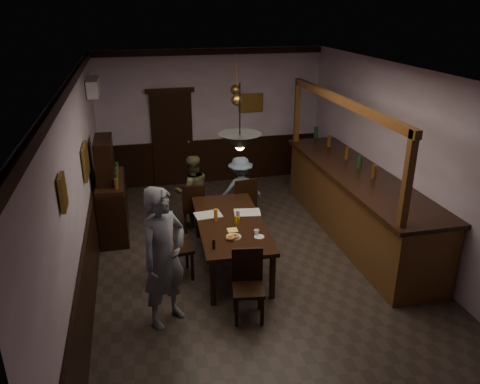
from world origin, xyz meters
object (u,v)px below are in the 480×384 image
object	(u,v)px
person_seated_left	(192,191)
coffee_cup	(257,232)
chair_near	(248,281)
bar_counter	(356,202)
soda_can	(237,220)
pendant_iron	(240,142)
dining_table	(230,226)
pendant_brass_far	(235,90)
chair_side	(171,244)
pendant_brass_mid	(237,100)
sideboard	(111,197)
chair_far_right	(244,201)
person_seated_right	(240,190)
chair_far_left	(194,206)
person_standing	(164,258)

from	to	relation	value
person_seated_left	coffee_cup	world-z (taller)	person_seated_left
chair_near	bar_counter	xyz separation A→B (m)	(2.42, 1.84, 0.11)
soda_can	pendant_iron	size ratio (longest dim) A/B	0.14
dining_table	pendant_brass_far	distance (m)	3.20
chair_side	soda_can	world-z (taller)	chair_side
dining_table	pendant_brass_mid	size ratio (longest dim) A/B	2.77
sideboard	bar_counter	world-z (taller)	bar_counter
chair_near	pendant_brass_mid	world-z (taller)	pendant_brass_mid
chair_far_right	pendant_brass_mid	world-z (taller)	pendant_brass_mid
person_seated_right	soda_can	size ratio (longest dim) A/B	10.65
chair_far_left	coffee_cup	bearing A→B (deg)	116.36
dining_table	pendant_iron	xyz separation A→B (m)	(-0.03, -0.80, 1.57)
soda_can	chair_far_left	bearing A→B (deg)	109.10
person_standing	pendant_brass_mid	xyz separation A→B (m)	(1.59, 2.87, 1.36)
coffee_cup	bar_counter	xyz separation A→B (m)	(2.10, 1.04, -0.17)
chair_far_right	person_seated_left	bearing A→B (deg)	-26.57
person_seated_left	soda_can	world-z (taller)	person_seated_left
person_standing	chair_far_right	bearing A→B (deg)	17.65
pendant_brass_far	chair_near	bearing A→B (deg)	-100.36
person_seated_left	pendant_iron	bearing A→B (deg)	90.08
coffee_cup	pendant_brass_far	bearing A→B (deg)	85.29
chair_side	pendant_brass_far	world-z (taller)	pendant_brass_far
chair_far_right	pendant_brass_mid	xyz separation A→B (m)	(-0.03, 0.42, 1.76)
person_seated_right	sideboard	world-z (taller)	sideboard
chair_side	pendant_iron	world-z (taller)	pendant_iron
dining_table	sideboard	size ratio (longest dim) A/B	1.26
dining_table	person_standing	size ratio (longest dim) A/B	1.19
chair_near	pendant_brass_mid	bearing A→B (deg)	88.89
dining_table	pendant_iron	distance (m)	1.76
chair_side	sideboard	size ratio (longest dim) A/B	0.59
chair_near	soda_can	xyz separation A→B (m)	(0.13, 1.23, 0.29)
person_seated_left	person_seated_right	size ratio (longest dim) A/B	1.06
coffee_cup	pendant_iron	size ratio (longest dim) A/B	0.09
person_standing	bar_counter	xyz separation A→B (m)	(3.48, 1.72, -0.31)
person_standing	pendant_brass_far	xyz separation A→B (m)	(1.79, 3.89, 1.36)
chair_near	pendant_brass_far	xyz separation A→B (m)	(0.73, 4.00, 1.78)
chair_side	person_seated_right	distance (m)	2.24
chair_far_left	chair_near	size ratio (longest dim) A/B	0.98
chair_far_left	person_seated_right	size ratio (longest dim) A/B	0.73
chair_far_right	sideboard	bearing A→B (deg)	-14.11
person_seated_left	person_seated_right	xyz separation A→B (m)	(0.90, -0.04, -0.04)
chair_far_right	pendant_brass_mid	distance (m)	1.81
pendant_brass_mid	person_seated_right	bearing A→B (deg)	-76.54
person_seated_right	chair_side	bearing A→B (deg)	46.17
chair_far_right	sideboard	distance (m)	2.37
dining_table	chair_far_left	bearing A→B (deg)	107.17
dining_table	bar_counter	bearing A→B (deg)	12.28
sideboard	person_standing	bearing A→B (deg)	-75.20
chair_far_right	chair_side	distance (m)	2.04
person_seated_left	pendant_brass_far	xyz separation A→B (m)	(1.07, 1.11, 1.62)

